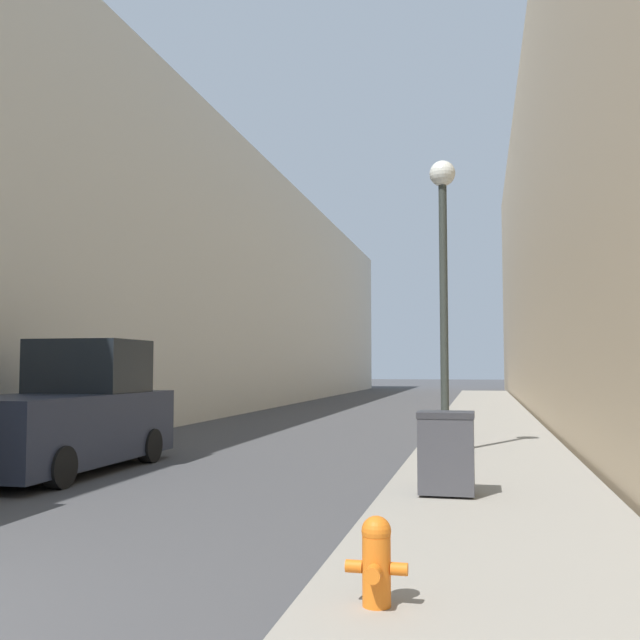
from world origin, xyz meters
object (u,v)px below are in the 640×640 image
(trash_bin, at_px, (446,452))
(lamppost, at_px, (443,260))
(pickup_truck, at_px, (67,416))
(fire_hydrant, at_px, (376,559))

(trash_bin, distance_m, lamppost, 5.69)
(lamppost, distance_m, pickup_truck, 7.67)
(fire_hydrant, bearing_deg, trash_bin, 86.47)
(fire_hydrant, bearing_deg, lamppost, 89.77)
(fire_hydrant, relative_size, lamppost, 0.11)
(trash_bin, bearing_deg, pickup_truck, 165.76)
(trash_bin, xyz_separation_m, lamppost, (-0.24, 4.67, 3.24))
(fire_hydrant, distance_m, lamppost, 9.82)
(trash_bin, height_order, pickup_truck, pickup_truck)
(fire_hydrant, height_order, lamppost, lamppost)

